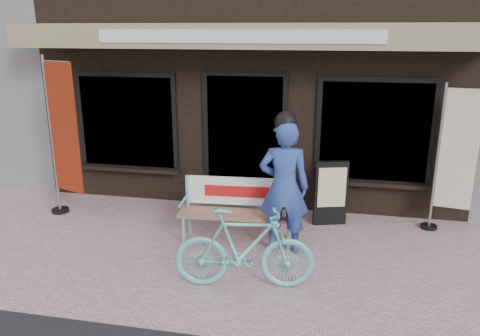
% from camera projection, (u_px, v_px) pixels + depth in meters
% --- Properties ---
extents(ground, '(70.00, 70.00, 0.00)m').
position_uv_depth(ground, '(215.00, 261.00, 5.97)').
color(ground, '#CA9AA8').
rests_on(ground, ground).
extents(storefront, '(7.00, 6.77, 6.00)m').
position_uv_depth(storefront, '(272.00, 22.00, 9.78)').
color(storefront, black).
rests_on(storefront, ground).
extents(bench, '(1.63, 0.52, 0.87)m').
position_uv_depth(bench, '(238.00, 205.00, 6.47)').
color(bench, '#64C3BD').
rests_on(bench, ground).
extents(person, '(0.68, 0.47, 1.88)m').
position_uv_depth(person, '(284.00, 185.00, 6.01)').
color(person, '#2B4495').
rests_on(person, ground).
extents(bicycle, '(1.64, 0.68, 0.96)m').
position_uv_depth(bicycle, '(244.00, 249.00, 5.25)').
color(bicycle, '#64C3BD').
rests_on(bicycle, ground).
extents(nobori_red, '(0.73, 0.38, 2.49)m').
position_uv_depth(nobori_red, '(62.00, 136.00, 7.09)').
color(nobori_red, gray).
rests_on(nobori_red, ground).
extents(nobori_cream, '(0.64, 0.27, 2.15)m').
position_uv_depth(nobori_cream, '(454.00, 158.00, 6.57)').
color(nobori_cream, gray).
rests_on(nobori_cream, ground).
extents(menu_stand, '(0.50, 0.23, 0.99)m').
position_uv_depth(menu_stand, '(331.00, 193.00, 6.97)').
color(menu_stand, black).
rests_on(menu_stand, ground).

